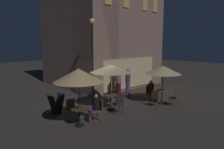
# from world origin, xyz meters

# --- Properties ---
(ground_plane) EXTENTS (60.00, 60.00, 0.00)m
(ground_plane) POSITION_xyz_m (0.00, 0.00, 0.00)
(ground_plane) COLOR #3C3531
(cafe_building) EXTENTS (7.29, 7.25, 8.32)m
(cafe_building) POSITION_xyz_m (3.66, 3.74, 4.15)
(cafe_building) COLOR gray
(cafe_building) RESTS_ON ground
(street_lamp_near_corner) EXTENTS (0.33, 0.33, 4.78)m
(street_lamp_near_corner) POSITION_xyz_m (0.79, 0.88, 3.29)
(street_lamp_near_corner) COLOR black
(street_lamp_near_corner) RESTS_ON ground
(menu_sandwich_board) EXTENTS (0.72, 0.63, 0.95)m
(menu_sandwich_board) POSITION_xyz_m (-1.85, 0.39, 0.49)
(menu_sandwich_board) COLOR black
(menu_sandwich_board) RESTS_ON ground
(cafe_table_0) EXTENTS (0.72, 0.72, 0.74)m
(cafe_table_0) POSITION_xyz_m (-1.88, -1.62, 0.54)
(cafe_table_0) COLOR black
(cafe_table_0) RESTS_ON ground
(cafe_table_1) EXTENTS (0.78, 0.78, 0.77)m
(cafe_table_1) POSITION_xyz_m (0.59, -0.87, 0.57)
(cafe_table_1) COLOR black
(cafe_table_1) RESTS_ON ground
(cafe_table_2) EXTENTS (0.69, 0.69, 0.76)m
(cafe_table_2) POSITION_xyz_m (3.37, -2.13, 0.54)
(cafe_table_2) COLOR black
(cafe_table_2) RESTS_ON ground
(patio_umbrella_0) EXTENTS (2.03, 2.03, 2.42)m
(patio_umbrella_0) POSITION_xyz_m (-1.88, -1.62, 2.13)
(patio_umbrella_0) COLOR black
(patio_umbrella_0) RESTS_ON ground
(patio_umbrella_1) EXTENTS (2.11, 2.11, 2.34)m
(patio_umbrella_1) POSITION_xyz_m (0.59, -0.87, 2.13)
(patio_umbrella_1) COLOR black
(patio_umbrella_1) RESTS_ON ground
(patio_umbrella_2) EXTENTS (1.98, 1.98, 2.17)m
(patio_umbrella_2) POSITION_xyz_m (3.37, -2.13, 1.93)
(patio_umbrella_2) COLOR black
(patio_umbrella_2) RESTS_ON ground
(cafe_chair_0) EXTENTS (0.49, 0.49, 1.00)m
(cafe_chair_0) POSITION_xyz_m (-0.99, -1.76, 0.60)
(cafe_chair_0) COLOR brown
(cafe_chair_0) RESTS_ON ground
(cafe_chair_1) EXTENTS (0.45, 0.45, 0.96)m
(cafe_chair_1) POSITION_xyz_m (-1.77, -0.84, 0.57)
(cafe_chair_1) COLOR #4E3723
(cafe_chair_1) RESTS_ON ground
(cafe_chair_2) EXTENTS (0.52, 0.52, 0.96)m
(cafe_chair_2) POSITION_xyz_m (0.34, -1.72, 0.58)
(cafe_chair_2) COLOR black
(cafe_chair_2) RESTS_ON ground
(cafe_chair_3) EXTENTS (0.43, 0.43, 0.95)m
(cafe_chair_3) POSITION_xyz_m (3.33, -1.29, 0.57)
(cafe_chair_3) COLOR #563115
(cafe_chair_3) RESTS_ON ground
(cafe_chair_4) EXTENTS (0.46, 0.46, 0.91)m
(cafe_chair_4) POSITION_xyz_m (2.61, -2.25, 0.56)
(cafe_chair_4) COLOR brown
(cafe_chair_4) RESTS_ON ground
(cafe_chair_5) EXTENTS (0.49, 0.49, 0.93)m
(cafe_chair_5) POSITION_xyz_m (3.50, -2.90, 0.54)
(cafe_chair_5) COLOR brown
(cafe_chair_5) RESTS_ON ground
(patron_seated_0) EXTENTS (0.53, 0.37, 1.25)m
(patron_seated_0) POSITION_xyz_m (-1.14, -1.73, 0.70)
(patron_seated_0) COLOR #5F2F60
(patron_seated_0) RESTS_ON ground
(patron_seated_1) EXTENTS (0.36, 0.54, 1.25)m
(patron_seated_1) POSITION_xyz_m (3.34, -1.44, 0.71)
(patron_seated_1) COLOR #2B2552
(patron_seated_1) RESTS_ON ground
(patron_standing_2) EXTENTS (0.31, 0.31, 1.81)m
(patron_standing_2) POSITION_xyz_m (3.01, 0.17, 0.92)
(patron_standing_2) COLOR #593F69
(patron_standing_2) RESTS_ON ground
(patron_standing_3) EXTENTS (0.34, 0.34, 1.77)m
(patron_standing_3) POSITION_xyz_m (2.35, 0.33, 0.90)
(patron_standing_3) COLOR #4B131D
(patron_standing_3) RESTS_ON ground
(patron_standing_4) EXTENTS (0.35, 0.35, 1.82)m
(patron_standing_4) POSITION_xyz_m (2.80, 0.83, 0.92)
(patron_standing_4) COLOR #292F42
(patron_standing_4) RESTS_ON ground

